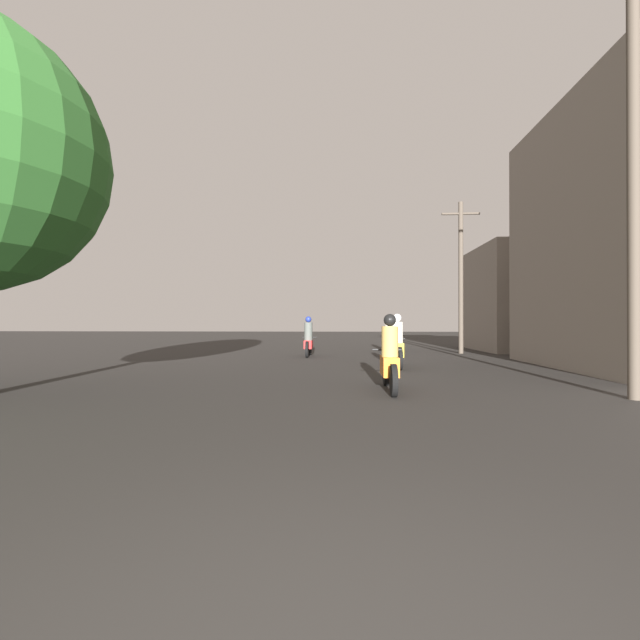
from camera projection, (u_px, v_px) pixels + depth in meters
motorcycle_orange at (390, 360)px, 8.29m from camera, size 0.60×2.01×1.49m
motorcycle_yellow at (397, 346)px, 12.53m from camera, size 0.60×2.01×1.58m
motorcycle_red at (308, 340)px, 16.68m from camera, size 0.60×1.95×1.56m
motorcycle_white at (389, 337)px, 19.09m from camera, size 0.60×1.88×1.66m
building_right_near at (635, 236)px, 12.02m from camera, size 4.32×6.91×7.54m
building_right_far at (536, 299)px, 20.16m from camera, size 5.45×5.23×4.89m
utility_pole_near at (633, 144)px, 7.36m from camera, size 1.60×0.20×8.47m
utility_pole_far at (461, 274)px, 18.25m from camera, size 1.60×0.20×6.48m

